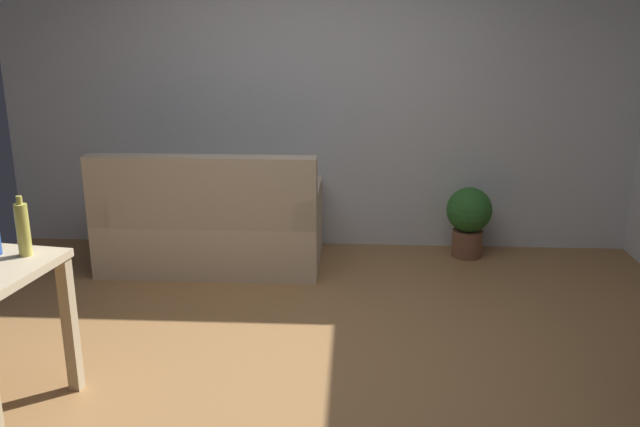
{
  "coord_description": "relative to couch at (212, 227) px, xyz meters",
  "views": [
    {
      "loc": [
        0.3,
        -3.23,
        1.84
      ],
      "look_at": [
        0.1,
        0.5,
        0.75
      ],
      "focal_mm": 37.29,
      "sensor_mm": 36.0,
      "label": 1
    }
  ],
  "objects": [
    {
      "name": "potted_plant",
      "position": [
        2.01,
        0.31,
        0.02
      ],
      "size": [
        0.36,
        0.36,
        0.57
      ],
      "color": "brown",
      "rests_on": "ground_plane"
    },
    {
      "name": "couch",
      "position": [
        0.0,
        0.0,
        0.0
      ],
      "size": [
        1.65,
        0.84,
        0.92
      ],
      "rotation": [
        0.0,
        0.0,
        3.14
      ],
      "color": "beige",
      "rests_on": "ground_plane"
    },
    {
      "name": "ground_plane",
      "position": [
        0.79,
        -1.59,
        -0.32
      ],
      "size": [
        5.2,
        4.4,
        0.02
      ],
      "primitive_type": "cube",
      "color": "#9E7042"
    },
    {
      "name": "wall_rear",
      "position": [
        0.79,
        0.61,
        1.04
      ],
      "size": [
        5.2,
        0.1,
        2.7
      ],
      "primitive_type": "cube",
      "color": "silver",
      "rests_on": "ground_plane"
    },
    {
      "name": "bottle_squat",
      "position": [
        -0.47,
        -1.91,
        0.58
      ],
      "size": [
        0.06,
        0.06,
        0.29
      ],
      "color": "#BCB24C",
      "rests_on": "desk"
    }
  ]
}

